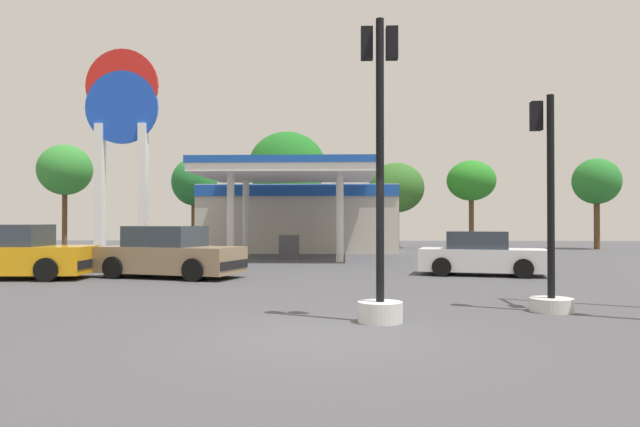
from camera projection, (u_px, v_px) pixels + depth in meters
The scene contains 14 objects.
ground_plane at pixel (323, 337), 9.05m from camera, with size 90.00×90.00×0.00m, color #47474C.
gas_station at pixel (299, 214), 34.30m from camera, with size 10.88×14.36×4.43m.
station_pole_sign at pixel (122, 127), 30.40m from camera, with size 3.70×0.56×10.46m.
car_0 at pixel (481, 255), 19.46m from camera, with size 4.25×2.54×1.42m.
car_1 at pixel (169, 254), 18.69m from camera, with size 4.80×3.05×1.60m.
car_2 at pixel (13, 254), 18.25m from camera, with size 4.69×2.30×1.65m.
traffic_signal_0 at pixel (549, 253), 11.64m from camera, with size 0.82×0.82×4.20m.
traffic_signal_1 at pixel (380, 225), 10.44m from camera, with size 0.78×0.78×5.27m.
tree_0 at pixel (65, 170), 37.36m from camera, with size 3.30×3.30×6.50m.
tree_1 at pixel (194, 183), 38.56m from camera, with size 2.90×2.90×5.80m.
tree_2 at pixel (287, 167), 36.76m from camera, with size 4.73×4.73×7.21m.
tree_3 at pixel (396, 188), 39.13m from camera, with size 3.62×3.62×5.55m.
tree_4 at pixel (471, 181), 38.33m from camera, with size 3.10×3.10×5.62m.
tree_5 at pixel (597, 182), 37.57m from camera, with size 2.93×2.93×5.68m.
Camera 1 is at (0.32, -9.07, 1.75)m, focal length 33.82 mm.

